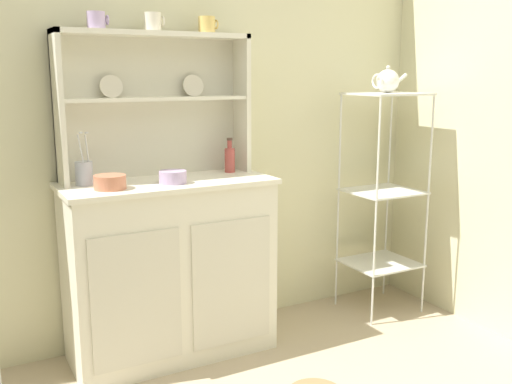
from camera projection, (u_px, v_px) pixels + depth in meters
wall_back at (155, 103)px, 2.97m from camera, size 3.84×0.05×2.50m
hutch_cabinet at (170, 267)px, 2.89m from camera, size 1.02×0.45×0.89m
hutch_shelf_unit at (154, 94)px, 2.86m from camera, size 0.95×0.18×0.70m
bakers_rack at (383, 182)px, 3.39m from camera, size 0.40×0.36×1.29m
cup_lilac_0 at (96, 20)px, 2.64m from camera, size 0.10×0.08×0.08m
cup_cream_1 at (153, 22)px, 2.76m from camera, size 0.09×0.08×0.09m
cup_gold_2 at (207, 25)px, 2.89m from camera, size 0.10×0.08×0.08m
bowl_mixing_large at (110, 182)px, 2.60m from camera, size 0.14×0.14×0.06m
bowl_floral_medium at (173, 177)px, 2.74m from camera, size 0.13×0.13×0.06m
jam_bottle at (230, 159)px, 3.04m from camera, size 0.05×0.05×0.18m
utensil_jar at (84, 173)px, 2.68m from camera, size 0.08×0.08×0.25m
porcelain_teapot at (388, 81)px, 3.28m from camera, size 0.22×0.13×0.15m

